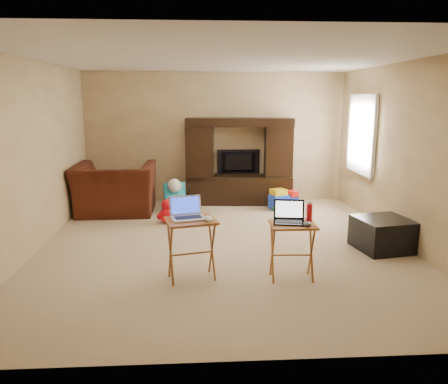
{
  "coord_description": "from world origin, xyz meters",
  "views": [
    {
      "loc": [
        -0.34,
        -5.78,
        2.0
      ],
      "look_at": [
        0.0,
        -0.2,
        0.8
      ],
      "focal_mm": 35.0,
      "sensor_mm": 36.0,
      "label": 1
    }
  ],
  "objects": [
    {
      "name": "wall_left",
      "position": [
        -2.5,
        0.0,
        1.25
      ],
      "size": [
        0.0,
        5.5,
        5.5
      ],
      "primitive_type": "plane",
      "rotation": [
        1.57,
        0.0,
        1.57
      ],
      "color": "tan",
      "rests_on": "ground"
    },
    {
      "name": "wall_right",
      "position": [
        2.5,
        0.0,
        1.25
      ],
      "size": [
        0.0,
        5.5,
        5.5
      ],
      "primitive_type": "plane",
      "rotation": [
        1.57,
        0.0,
        -1.57
      ],
      "color": "tan",
      "rests_on": "ground"
    },
    {
      "name": "laptop_left",
      "position": [
        -0.45,
        -1.11,
        0.81
      ],
      "size": [
        0.42,
        0.38,
        0.24
      ],
      "primitive_type": "cube",
      "rotation": [
        0.0,
        0.0,
        0.25
      ],
      "color": "silver",
      "rests_on": "tray_table_left"
    },
    {
      "name": "entertainment_center",
      "position": [
        0.46,
        2.47,
        0.82
      ],
      "size": [
        2.05,
        0.66,
        1.65
      ],
      "primitive_type": "cube",
      "rotation": [
        0.0,
        0.0,
        -0.08
      ],
      "color": "black",
      "rests_on": "floor"
    },
    {
      "name": "push_toy",
      "position": [
        1.23,
        1.97,
        0.19
      ],
      "size": [
        0.61,
        0.52,
        0.38
      ],
      "primitive_type": null,
      "rotation": [
        0.0,
        0.0,
        0.37
      ],
      "color": "blue",
      "rests_on": "floor"
    },
    {
      "name": "wall_back",
      "position": [
        0.0,
        2.75,
        1.25
      ],
      "size": [
        5.0,
        0.0,
        5.0
      ],
      "primitive_type": "plane",
      "rotation": [
        1.57,
        0.0,
        0.0
      ],
      "color": "tan",
      "rests_on": "ground"
    },
    {
      "name": "wall_front",
      "position": [
        0.0,
        -2.75,
        1.25
      ],
      "size": [
        5.0,
        0.0,
        5.0
      ],
      "primitive_type": "plane",
      "rotation": [
        -1.57,
        0.0,
        0.0
      ],
      "color": "tan",
      "rests_on": "ground"
    },
    {
      "name": "water_bottle",
      "position": [
        0.9,
        -1.12,
        0.75
      ],
      "size": [
        0.06,
        0.06,
        0.2
      ],
      "primitive_type": "cylinder",
      "color": "red",
      "rests_on": "tray_table_right"
    },
    {
      "name": "window_pane",
      "position": [
        2.48,
        1.55,
        1.4
      ],
      "size": [
        0.0,
        1.2,
        1.2
      ],
      "primitive_type": "plane",
      "rotation": [
        1.57,
        0.0,
        -1.57
      ],
      "color": "white",
      "rests_on": "ground"
    },
    {
      "name": "ottoman",
      "position": [
        2.14,
        -0.3,
        0.21
      ],
      "size": [
        0.77,
        0.77,
        0.43
      ],
      "primitive_type": "cube",
      "rotation": [
        0.0,
        0.0,
        0.18
      ],
      "color": "black",
      "rests_on": "floor"
    },
    {
      "name": "child_rocker",
      "position": [
        -0.76,
        1.83,
        0.26
      ],
      "size": [
        0.5,
        0.54,
        0.52
      ],
      "primitive_type": null,
      "rotation": [
        0.0,
        0.0,
        0.27
      ],
      "color": "#187184",
      "rests_on": "floor"
    },
    {
      "name": "television",
      "position": [
        0.46,
        2.59,
        0.79
      ],
      "size": [
        0.84,
        0.11,
        0.48
      ],
      "primitive_type": "imported",
      "rotation": [
        0.0,
        0.0,
        3.15
      ],
      "color": "black",
      "rests_on": "entertainment_center"
    },
    {
      "name": "ceiling",
      "position": [
        0.0,
        0.0,
        2.5
      ],
      "size": [
        5.5,
        5.5,
        0.0
      ],
      "primitive_type": "plane",
      "rotation": [
        3.14,
        0.0,
        0.0
      ],
      "color": "silver",
      "rests_on": "ground"
    },
    {
      "name": "mouse_left",
      "position": [
        -0.23,
        -1.21,
        0.72
      ],
      "size": [
        0.12,
        0.16,
        0.06
      ],
      "primitive_type": "ellipsoid",
      "rotation": [
        0.0,
        0.0,
        0.27
      ],
      "color": "silver",
      "rests_on": "tray_table_left"
    },
    {
      "name": "window_frame",
      "position": [
        2.46,
        1.55,
        1.4
      ],
      "size": [
        0.06,
        1.14,
        1.34
      ],
      "primitive_type": "cube",
      "color": "white",
      "rests_on": "ground"
    },
    {
      "name": "tray_table_right",
      "position": [
        0.7,
        -1.2,
        0.32
      ],
      "size": [
        0.51,
        0.41,
        0.65
      ],
      "primitive_type": "cube",
      "rotation": [
        0.0,
        0.0,
        -0.03
      ],
      "color": "#AB6C29",
      "rests_on": "floor"
    },
    {
      "name": "tray_table_left",
      "position": [
        -0.42,
        -1.14,
        0.35
      ],
      "size": [
        0.62,
        0.54,
        0.69
      ],
      "primitive_type": "cube",
      "rotation": [
        0.0,
        0.0,
        0.24
      ],
      "color": "#975D24",
      "rests_on": "floor"
    },
    {
      "name": "laptop_right",
      "position": [
        0.66,
        -1.18,
        0.77
      ],
      "size": [
        0.38,
        0.34,
        0.24
      ],
      "primitive_type": "cube",
      "rotation": [
        0.0,
        0.0,
        -0.18
      ],
      "color": "black",
      "rests_on": "tray_table_right"
    },
    {
      "name": "floor",
      "position": [
        0.0,
        0.0,
        0.0
      ],
      "size": [
        5.5,
        5.5,
        0.0
      ],
      "primitive_type": "plane",
      "color": "#C9AF8B",
      "rests_on": "ground"
    },
    {
      "name": "mouse_right",
      "position": [
        0.83,
        -1.32,
        0.68
      ],
      "size": [
        0.12,
        0.15,
        0.05
      ],
      "primitive_type": "ellipsoid",
      "rotation": [
        0.0,
        0.0,
        -0.35
      ],
      "color": "#38383C",
      "rests_on": "tray_table_right"
    },
    {
      "name": "plush_toy",
      "position": [
        -0.84,
        1.15,
        0.21
      ],
      "size": [
        0.37,
        0.31,
        0.41
      ],
      "primitive_type": null,
      "color": "red",
      "rests_on": "floor"
    },
    {
      "name": "recliner",
      "position": [
        -1.79,
        1.83,
        0.44
      ],
      "size": [
        1.37,
        1.2,
        0.88
      ],
      "primitive_type": "imported",
      "rotation": [
        0.0,
        0.0,
        3.15
      ],
      "color": "#441B0E",
      "rests_on": "floor"
    }
  ]
}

